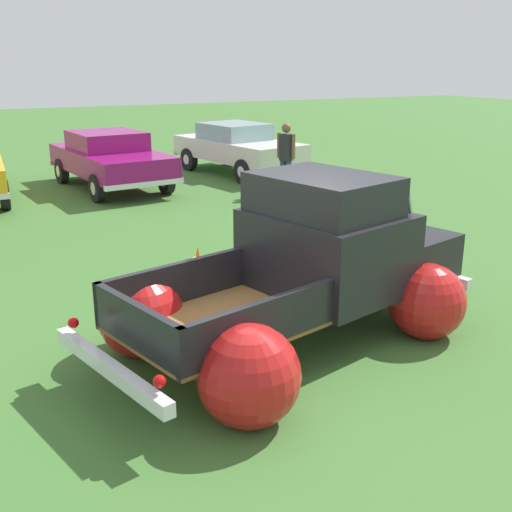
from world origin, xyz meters
name	(u,v)px	position (x,y,z in m)	size (l,w,h in m)	color
ground_plane	(286,344)	(0.00, 0.00, 0.00)	(80.00, 80.00, 0.00)	#3D6B2D
vintage_pickup_truck	(311,275)	(0.38, 0.10, 0.76)	(4.95, 3.60, 1.96)	black
show_car_1	(110,158)	(0.54, 10.08, 0.78)	(2.39, 4.55, 1.43)	black
show_car_2	(237,146)	(4.35, 10.57, 0.78)	(2.61, 4.55, 1.43)	black
spectator_0	(286,154)	(4.16, 7.39, 0.98)	(0.45, 0.52, 1.72)	navy
lane_cone_0	(198,268)	(-0.21, 2.17, 0.31)	(0.36, 0.36, 0.63)	black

